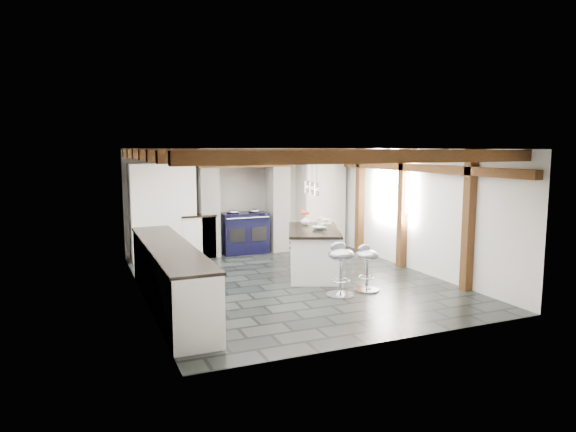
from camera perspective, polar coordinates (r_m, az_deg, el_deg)
name	(u,v)px	position (r m, az deg, el deg)	size (l,w,h in m)	color
ground	(292,282)	(9.02, 0.40, -7.29)	(6.00, 6.00, 0.00)	black
room_shell	(234,213)	(9.92, -6.07, 0.31)	(6.00, 6.03, 6.00)	silver
range_cooker	(244,232)	(11.37, -4.92, -1.78)	(1.00, 0.63, 0.99)	black
kitchen_island	(313,251)	(9.42, 2.83, -3.92)	(1.49, 1.94, 1.14)	white
bar_stool_near	(367,262)	(8.45, 8.73, -5.10)	(0.44, 0.44, 0.76)	silver
bar_stool_far	(341,263)	(8.10, 5.86, -5.21)	(0.48, 0.48, 0.85)	silver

